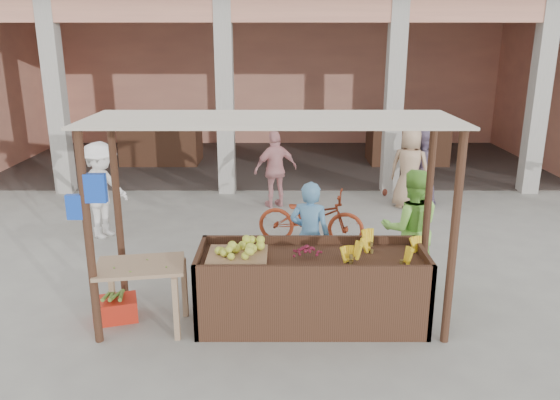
{
  "coord_description": "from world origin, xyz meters",
  "views": [
    {
      "loc": [
        0.14,
        -5.77,
        3.21
      ],
      "look_at": [
        0.14,
        1.2,
        1.13
      ],
      "focal_mm": 35.0,
      "sensor_mm": 36.0,
      "label": 1
    }
  ],
  "objects_px": {
    "vendor_blue": "(310,233)",
    "vendor_green": "(411,226)",
    "side_table": "(141,276)",
    "motorcycle": "(311,217)",
    "fruit_stall": "(311,290)",
    "red_crate": "(115,309)"
  },
  "relations": [
    {
      "from": "vendor_blue",
      "to": "vendor_green",
      "type": "height_order",
      "value": "vendor_green"
    },
    {
      "from": "vendor_green",
      "to": "side_table",
      "type": "bearing_deg",
      "value": 20.69
    },
    {
      "from": "vendor_green",
      "to": "motorcycle",
      "type": "relative_size",
      "value": 0.94
    },
    {
      "from": "fruit_stall",
      "to": "red_crate",
      "type": "distance_m",
      "value": 2.32
    },
    {
      "from": "fruit_stall",
      "to": "vendor_green",
      "type": "xyz_separation_m",
      "value": [
        1.36,
        0.99,
        0.44
      ]
    },
    {
      "from": "motorcycle",
      "to": "side_table",
      "type": "bearing_deg",
      "value": 154.0
    },
    {
      "from": "vendor_green",
      "to": "motorcycle",
      "type": "xyz_separation_m",
      "value": [
        -1.22,
        1.51,
        -0.38
      ]
    },
    {
      "from": "red_crate",
      "to": "motorcycle",
      "type": "distance_m",
      "value": 3.48
    },
    {
      "from": "red_crate",
      "to": "vendor_green",
      "type": "xyz_separation_m",
      "value": [
        3.67,
        0.95,
        0.71
      ]
    },
    {
      "from": "motorcycle",
      "to": "vendor_green",
      "type": "bearing_deg",
      "value": -129.19
    },
    {
      "from": "vendor_green",
      "to": "vendor_blue",
      "type": "bearing_deg",
      "value": 6.57
    },
    {
      "from": "side_table",
      "to": "fruit_stall",
      "type": "bearing_deg",
      "value": -4.87
    },
    {
      "from": "vendor_blue",
      "to": "motorcycle",
      "type": "bearing_deg",
      "value": -76.27
    },
    {
      "from": "fruit_stall",
      "to": "red_crate",
      "type": "relative_size",
      "value": 5.21
    },
    {
      "from": "fruit_stall",
      "to": "vendor_blue",
      "type": "bearing_deg",
      "value": 88.22
    },
    {
      "from": "red_crate",
      "to": "motorcycle",
      "type": "relative_size",
      "value": 0.28
    },
    {
      "from": "fruit_stall",
      "to": "vendor_blue",
      "type": "relative_size",
      "value": 1.66
    },
    {
      "from": "side_table",
      "to": "red_crate",
      "type": "height_order",
      "value": "side_table"
    },
    {
      "from": "red_crate",
      "to": "vendor_blue",
      "type": "distance_m",
      "value": 2.56
    },
    {
      "from": "red_crate",
      "to": "vendor_green",
      "type": "height_order",
      "value": "vendor_green"
    },
    {
      "from": "fruit_stall",
      "to": "side_table",
      "type": "relative_size",
      "value": 2.47
    },
    {
      "from": "side_table",
      "to": "red_crate",
      "type": "xyz_separation_m",
      "value": [
        -0.38,
        0.19,
        -0.51
      ]
    }
  ]
}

